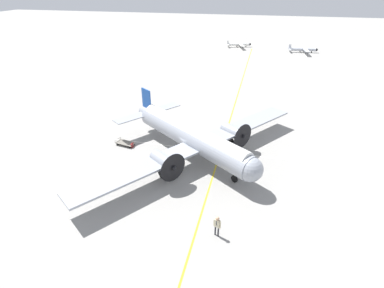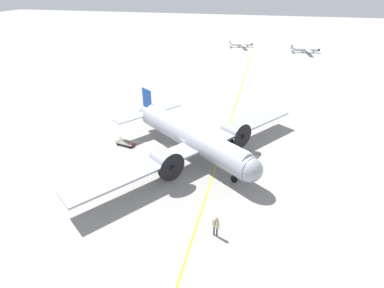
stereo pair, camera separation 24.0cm
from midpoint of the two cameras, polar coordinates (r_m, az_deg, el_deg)
ground_plane at (r=32.38m, az=-0.21°, el=-2.39°), size 300.00×300.00×0.00m
apron_line_eastwest at (r=31.93m, az=4.75°, el=-2.98°), size 120.00×0.16×0.01m
apron_line_northsouth at (r=33.81m, az=0.46°, el=-0.92°), size 0.16×120.00×0.01m
airliner_main at (r=30.95m, az=0.23°, el=1.15°), size 23.99×19.98×5.42m
crew_foreground at (r=22.69m, az=4.50°, el=-14.98°), size 0.34×0.58×1.81m
suitcase_near_door at (r=34.77m, az=-11.54°, el=-0.24°), size 0.48×0.18×0.49m
baggage_cart at (r=35.34m, az=-12.79°, el=0.22°), size 1.51×2.35×0.56m
light_aircraft_distant at (r=86.88m, az=20.37°, el=16.56°), size 10.12×7.55×1.95m
light_aircraft_taxiing at (r=89.95m, az=8.89°, el=18.28°), size 9.17×7.00×1.82m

